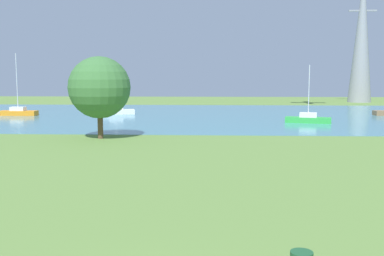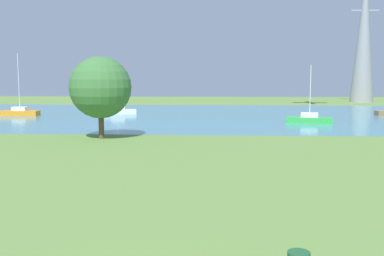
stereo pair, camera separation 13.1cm
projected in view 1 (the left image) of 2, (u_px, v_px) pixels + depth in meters
The scene contains 7 objects.
ground_plane at pixel (192, 151), 31.02m from camera, with size 160.00×160.00×0.00m, color olive.
water_surface at pixel (203, 115), 58.80m from camera, with size 140.00×40.00×0.02m, color teal.
sailboat_orange at pixel (18, 112), 58.21m from camera, with size 4.83×1.59×7.88m.
sailboat_white at pixel (116, 111), 60.07m from camera, with size 5.03×2.82×6.12m.
sailboat_green at pixel (308, 119), 49.07m from camera, with size 5.02×2.60×6.20m.
tree_mid_shore at pixel (99, 88), 36.48m from camera, with size 4.99×4.99×6.64m.
electricity_pylon at pixel (362, 35), 86.13m from camera, with size 6.40×4.40×25.37m.
Camera 1 is at (1.47, -8.60, 5.08)m, focal length 42.51 mm.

